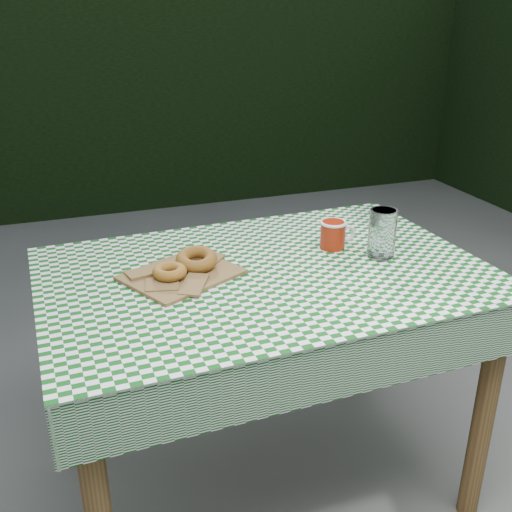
{
  "coord_description": "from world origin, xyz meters",
  "views": [
    {
      "loc": [
        -0.33,
        -1.42,
        1.43
      ],
      "look_at": [
        0.18,
        0.01,
        0.79
      ],
      "focal_mm": 41.73,
      "sensor_mm": 36.0,
      "label": 1
    }
  ],
  "objects_px": {
    "table": "(265,386)",
    "coffee_mug": "(333,235)",
    "paper_bag": "(182,274)",
    "drinking_glass": "(382,234)"
  },
  "relations": [
    {
      "from": "table",
      "to": "coffee_mug",
      "type": "xyz_separation_m",
      "value": [
        0.25,
        0.09,
        0.42
      ]
    },
    {
      "from": "paper_bag",
      "to": "coffee_mug",
      "type": "distance_m",
      "value": 0.48
    },
    {
      "from": "table",
      "to": "coffee_mug",
      "type": "height_order",
      "value": "coffee_mug"
    },
    {
      "from": "paper_bag",
      "to": "coffee_mug",
      "type": "relative_size",
      "value": 1.9
    },
    {
      "from": "paper_bag",
      "to": "drinking_glass",
      "type": "bearing_deg",
      "value": -5.78
    },
    {
      "from": "paper_bag",
      "to": "coffee_mug",
      "type": "height_order",
      "value": "coffee_mug"
    },
    {
      "from": "table",
      "to": "paper_bag",
      "type": "distance_m",
      "value": 0.45
    },
    {
      "from": "table",
      "to": "paper_bag",
      "type": "xyz_separation_m",
      "value": [
        -0.23,
        0.04,
        0.39
      ]
    },
    {
      "from": "table",
      "to": "drinking_glass",
      "type": "height_order",
      "value": "drinking_glass"
    },
    {
      "from": "paper_bag",
      "to": "table",
      "type": "bearing_deg",
      "value": -9.83
    }
  ]
}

